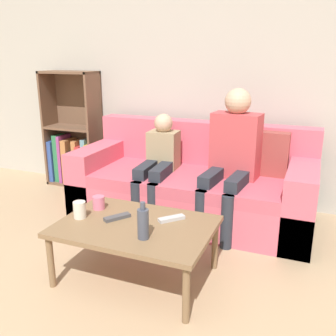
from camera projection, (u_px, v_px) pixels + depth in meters
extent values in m
cube|color=#B7B2A8|center=(197.00, 61.00, 3.42)|extent=(12.00, 0.06, 2.60)
cube|color=#DB5B70|center=(191.00, 201.00, 3.21)|extent=(1.99, 0.84, 0.30)
cube|color=#C95467|center=(188.00, 182.00, 3.07)|extent=(1.55, 0.66, 0.10)
cube|color=#DB5B70|center=(204.00, 142.00, 3.38)|extent=(1.99, 0.18, 0.38)
cube|color=#DB5B70|center=(102.00, 174.00, 3.49)|extent=(0.22, 0.84, 0.56)
cube|color=#DB5B70|center=(301.00, 201.00, 2.86)|extent=(0.22, 0.84, 0.56)
cube|color=#93423D|center=(266.00, 153.00, 3.04)|extent=(0.36, 0.12, 0.36)
cube|color=brown|center=(51.00, 128.00, 4.03)|extent=(0.02, 0.28, 1.20)
cube|color=brown|center=(95.00, 132.00, 3.83)|extent=(0.02, 0.28, 1.20)
cube|color=brown|center=(80.00, 128.00, 4.04)|extent=(0.58, 0.02, 1.20)
cube|color=brown|center=(77.00, 182.00, 4.10)|extent=(0.58, 0.28, 0.02)
cube|color=brown|center=(72.00, 127.00, 3.92)|extent=(0.53, 0.28, 0.02)
cube|color=brown|center=(68.00, 72.00, 3.76)|extent=(0.58, 0.28, 0.02)
cube|color=#33519E|center=(56.00, 160.00, 4.11)|extent=(0.05, 0.22, 0.44)
cube|color=#2D7A4C|center=(60.00, 158.00, 4.07)|extent=(0.07, 0.16, 0.51)
cube|color=#993D84|center=(65.00, 158.00, 4.06)|extent=(0.04, 0.21, 0.51)
cube|color=#B77542|center=(70.00, 160.00, 4.04)|extent=(0.06, 0.21, 0.47)
cube|color=#232328|center=(75.00, 166.00, 4.04)|extent=(0.04, 0.23, 0.35)
cube|color=#B77542|center=(78.00, 162.00, 3.99)|extent=(0.05, 0.16, 0.47)
cube|color=red|center=(84.00, 164.00, 3.99)|extent=(0.05, 0.23, 0.42)
cube|color=#6699A8|center=(88.00, 162.00, 3.95)|extent=(0.05, 0.16, 0.49)
cube|color=gold|center=(92.00, 164.00, 3.94)|extent=(0.04, 0.22, 0.45)
cylinder|color=brown|center=(51.00, 262.00, 2.23)|extent=(0.04, 0.04, 0.33)
cylinder|color=brown|center=(186.00, 295.00, 1.93)|extent=(0.04, 0.04, 0.33)
cylinder|color=brown|center=(101.00, 224.00, 2.74)|extent=(0.04, 0.04, 0.33)
cylinder|color=brown|center=(215.00, 245.00, 2.43)|extent=(0.04, 0.04, 0.33)
cube|color=brown|center=(136.00, 226.00, 2.28)|extent=(0.94, 0.65, 0.03)
cylinder|color=#282D38|center=(200.00, 216.00, 2.78)|extent=(0.10, 0.10, 0.40)
cylinder|color=#282D38|center=(227.00, 222.00, 2.68)|extent=(0.10, 0.10, 0.40)
cube|color=#282D38|center=(212.00, 177.00, 2.89)|extent=(0.14, 0.38, 0.09)
cube|color=#282D38|center=(238.00, 181.00, 2.80)|extent=(0.14, 0.38, 0.09)
cube|color=#C6474C|center=(236.00, 145.00, 2.97)|extent=(0.39, 0.24, 0.52)
sphere|color=#D1A889|center=(238.00, 101.00, 2.87)|extent=(0.20, 0.20, 0.20)
cylinder|color=#282D38|center=(137.00, 207.00, 2.96)|extent=(0.09, 0.09, 0.40)
cylinder|color=#282D38|center=(153.00, 209.00, 2.92)|extent=(0.09, 0.09, 0.40)
cube|color=#282D38|center=(147.00, 169.00, 3.09)|extent=(0.12, 0.38, 0.09)
cube|color=#282D38|center=(162.00, 171.00, 3.04)|extent=(0.12, 0.38, 0.09)
cube|color=#9E8966|center=(164.00, 150.00, 3.24)|extent=(0.26, 0.21, 0.32)
sphere|color=#D1A889|center=(163.00, 123.00, 3.17)|extent=(0.16, 0.16, 0.16)
cylinder|color=pink|center=(99.00, 203.00, 2.49)|extent=(0.08, 0.08, 0.09)
cylinder|color=silver|center=(80.00, 210.00, 2.35)|extent=(0.08, 0.08, 0.11)
cube|color=#47474C|center=(117.00, 217.00, 2.35)|extent=(0.14, 0.17, 0.02)
cube|color=#B7B7BC|center=(172.00, 219.00, 2.33)|extent=(0.15, 0.16, 0.02)
cylinder|color=#424756|center=(143.00, 224.00, 2.08)|extent=(0.06, 0.06, 0.17)
cylinder|color=#424756|center=(143.00, 206.00, 2.04)|extent=(0.03, 0.03, 0.04)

